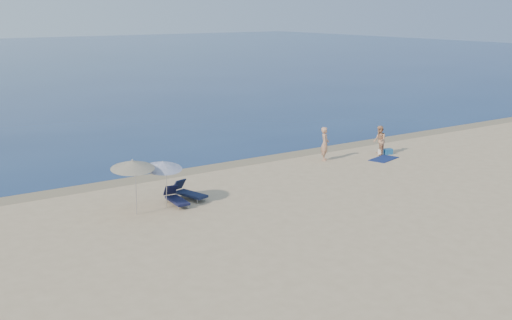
{
  "coord_description": "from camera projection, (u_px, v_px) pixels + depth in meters",
  "views": [
    {
      "loc": [
        -21.41,
        -10.3,
        8.65
      ],
      "look_at": [
        -3.32,
        16.0,
        1.0
      ],
      "focal_mm": 45.0,
      "sensor_mm": 36.0,
      "label": 1
    }
  ],
  "objects": [
    {
      "name": "wet_sand_strip",
      "position": [
        270.0,
        158.0,
        37.61
      ],
      "size": [
        240.0,
        1.6,
        0.0
      ],
      "primitive_type": "cube",
      "color": "#847254",
      "rests_on": "ground"
    },
    {
      "name": "person_right",
      "position": [
        380.0,
        140.0,
        38.18
      ],
      "size": [
        1.03,
        1.09,
        1.77
      ],
      "primitive_type": "imported",
      "rotation": [
        0.0,
        0.0,
        -2.14
      ],
      "color": "tan",
      "rests_on": "ground"
    },
    {
      "name": "lounger_left",
      "position": [
        176.0,
        199.0,
        28.69
      ],
      "size": [
        0.71,
        1.8,
        0.78
      ],
      "rotation": [
        0.0,
        0.0,
        -0.08
      ],
      "color": "#131635",
      "rests_on": "ground"
    },
    {
      "name": "lounger_right",
      "position": [
        189.0,
        193.0,
        29.57
      ],
      "size": [
        1.05,
        1.95,
        0.82
      ],
      "rotation": [
        0.0,
        0.0,
        0.25
      ],
      "color": "#141C38",
      "rests_on": "ground"
    },
    {
      "name": "white_bag",
      "position": [
        382.0,
        152.0,
        38.58
      ],
      "size": [
        0.42,
        0.38,
        0.3
      ],
      "primitive_type": "cube",
      "rotation": [
        0.0,
        0.0,
        0.26
      ],
      "color": "silver",
      "rests_on": "ground"
    },
    {
      "name": "umbrella_near",
      "position": [
        163.0,
        165.0,
        28.02
      ],
      "size": [
        1.86,
        1.88,
        2.22
      ],
      "rotation": [
        0.0,
        0.0,
        -0.1
      ],
      "color": "silver",
      "rests_on": "ground"
    },
    {
      "name": "person_left",
      "position": [
        325.0,
        144.0,
        36.84
      ],
      "size": [
        0.83,
        0.84,
        1.95
      ],
      "primitive_type": "imported",
      "rotation": [
        0.0,
        0.0,
        0.81
      ],
      "color": "tan",
      "rests_on": "ground"
    },
    {
      "name": "blue_cooler",
      "position": [
        388.0,
        151.0,
        38.53
      ],
      "size": [
        0.53,
        0.43,
        0.34
      ],
      "primitive_type": "cube",
      "rotation": [
        0.0,
        0.0,
        -0.21
      ],
      "color": "#1E64A6",
      "rests_on": "ground"
    },
    {
      "name": "beach_towel",
      "position": [
        384.0,
        159.0,
        37.34
      ],
      "size": [
        2.09,
        1.53,
        0.03
      ],
      "primitive_type": "cube",
      "rotation": [
        0.0,
        0.0,
        0.29
      ],
      "color": "#0E1A4A",
      "rests_on": "ground"
    },
    {
      "name": "umbrella_far",
      "position": [
        133.0,
        164.0,
        26.95
      ],
      "size": [
        2.35,
        2.37,
        2.51
      ],
      "rotation": [
        0.0,
        0.0,
        -0.3
      ],
      "color": "silver",
      "rests_on": "ground"
    }
  ]
}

